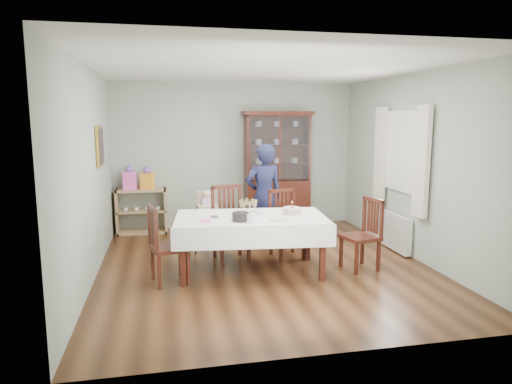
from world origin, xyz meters
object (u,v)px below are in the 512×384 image
object	(u,v)px
high_chair	(208,226)
birthday_cake	(292,211)
chair_end_left	(169,260)
chair_far_left	(231,238)
chair_far_right	(287,237)
china_cabinet	(277,168)
champagne_tray	(248,210)
sideboard	(142,211)
woman	(264,196)
gift_bag_orange	(147,179)
chair_end_right	(361,248)
gift_bag_pink	(130,179)
dining_table	(251,244)

from	to	relation	value
high_chair	birthday_cake	bearing A→B (deg)	-52.87
chair_end_left	chair_far_left	bearing A→B (deg)	-62.28
chair_far_right	china_cabinet	bearing A→B (deg)	70.45
champagne_tray	china_cabinet	bearing A→B (deg)	67.18
sideboard	woman	world-z (taller)	woman
champagne_tray	birthday_cake	distance (m)	0.59
champagne_tray	woman	bearing A→B (deg)	66.41
gift_bag_orange	high_chair	bearing A→B (deg)	-53.83
chair_end_right	gift_bag_pink	bearing A→B (deg)	-141.77
dining_table	high_chair	world-z (taller)	high_chair
chair_far_right	birthday_cake	size ratio (longest dim) A/B	3.67
dining_table	sideboard	world-z (taller)	sideboard
sideboard	birthday_cake	world-z (taller)	birthday_cake
woman	gift_bag_pink	bearing A→B (deg)	-37.84
china_cabinet	gift_bag_pink	bearing A→B (deg)	179.97
chair_end_right	champagne_tray	size ratio (longest dim) A/B	2.93
sideboard	chair_end_left	bearing A→B (deg)	-80.83
birthday_cake	woman	bearing A→B (deg)	96.99
chair_end_right	birthday_cake	distance (m)	1.08
champagne_tray	gift_bag_pink	distance (m)	2.90
champagne_tray	gift_bag_pink	world-z (taller)	gift_bag_pink
china_cabinet	chair_far_left	world-z (taller)	china_cabinet
sideboard	high_chair	size ratio (longest dim) A/B	0.95
china_cabinet	gift_bag_orange	bearing A→B (deg)	179.96
gift_bag_pink	dining_table	bearing A→B (deg)	-55.53
dining_table	chair_far_right	distance (m)	0.87
chair_end_right	china_cabinet	bearing A→B (deg)	178.98
chair_end_left	chair_end_right	xyz separation A→B (m)	(2.58, 0.02, -0.00)
china_cabinet	woman	distance (m)	1.50
chair_far_left	woman	size ratio (longest dim) A/B	0.65
sideboard	gift_bag_orange	distance (m)	0.59
chair_end_right	champagne_tray	distance (m)	1.63
chair_far_left	chair_end_left	distance (m)	1.20
chair_end_left	high_chair	size ratio (longest dim) A/B	1.04
sideboard	woman	distance (m)	2.42
woman	gift_bag_pink	size ratio (longest dim) A/B	3.83
sideboard	chair_end_left	size ratio (longest dim) A/B	0.91
chair_far_left	champagne_tray	distance (m)	0.70
gift_bag_orange	china_cabinet	bearing A→B (deg)	-0.04
woman	gift_bag_orange	world-z (taller)	woman
chair_far_right	chair_end_right	distance (m)	1.13
chair_far_left	birthday_cake	bearing A→B (deg)	-47.93
china_cabinet	champagne_tray	xyz separation A→B (m)	(-0.99, -2.35, -0.30)
dining_table	gift_bag_pink	size ratio (longest dim) A/B	4.87
chair_end_left	gift_bag_orange	distance (m)	2.78
chair_far_right	birthday_cake	xyz separation A→B (m)	(-0.09, -0.58, 0.51)
chair_end_right	gift_bag_pink	distance (m)	4.22
champagne_tray	birthday_cake	bearing A→B (deg)	-13.56
woman	chair_end_left	bearing A→B (deg)	35.88
chair_far_right	champagne_tray	size ratio (longest dim) A/B	3.00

